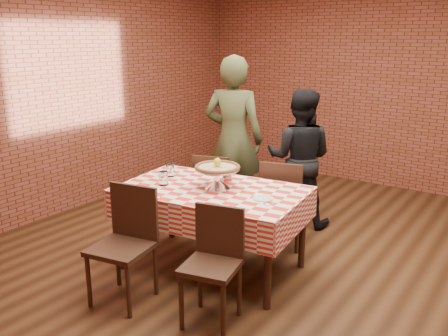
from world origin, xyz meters
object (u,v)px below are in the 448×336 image
(water_glass_right, at_px, (170,170))
(chair_near_right, at_px, (211,269))
(chair_far_left, at_px, (216,192))
(water_glass_left, at_px, (163,178))
(table, at_px, (212,229))
(chair_near_left, at_px, (121,248))
(pizza_stand, at_px, (217,178))
(pizza, at_px, (217,168))
(diner_black, at_px, (299,158))
(chair_far_right, at_px, (284,202))
(diner_olive, at_px, (234,139))
(condiment_caddy, at_px, (228,174))

(water_glass_right, xyz_separation_m, chair_near_right, (1.04, -0.78, -0.39))
(water_glass_right, relative_size, chair_far_left, 0.15)
(water_glass_left, distance_m, chair_far_left, 1.00)
(water_glass_left, distance_m, water_glass_right, 0.27)
(table, distance_m, chair_near_left, 0.89)
(table, height_order, water_glass_left, water_glass_left)
(pizza_stand, bearing_deg, chair_far_left, 126.84)
(chair_near_left, distance_m, chair_near_right, 0.77)
(table, distance_m, chair_far_left, 0.90)
(pizza_stand, bearing_deg, water_glass_left, -154.76)
(table, xyz_separation_m, pizza, (0.03, 0.04, 0.57))
(water_glass_right, relative_size, diner_black, 0.08)
(chair_far_right, xyz_separation_m, diner_olive, (-0.81, 0.32, 0.48))
(water_glass_left, relative_size, chair_near_right, 0.15)
(water_glass_left, bearing_deg, chair_near_left, -76.90)
(diner_black, bearing_deg, chair_near_right, 83.04)
(chair_near_left, distance_m, diner_olive, 2.08)
(chair_far_right, bearing_deg, water_glass_right, 26.21)
(table, xyz_separation_m, diner_olive, (-0.54, 1.15, 0.55))
(chair_near_left, height_order, chair_near_right, chair_near_left)
(water_glass_left, relative_size, chair_far_right, 0.14)
(pizza, xyz_separation_m, water_glass_right, (-0.57, 0.03, -0.12))
(diner_olive, bearing_deg, pizza_stand, 102.26)
(chair_far_left, relative_size, chair_far_right, 0.97)
(chair_near_left, relative_size, chair_far_right, 1.02)
(chair_near_right, bearing_deg, pizza, 109.41)
(pizza_stand, height_order, water_glass_right, pizza_stand)
(table, relative_size, water_glass_right, 12.47)
(water_glass_right, distance_m, diner_black, 1.51)
(pizza_stand, distance_m, diner_olive, 1.25)
(chair_near_right, relative_size, diner_black, 0.57)
(water_glass_left, bearing_deg, chair_far_left, 95.63)
(condiment_caddy, height_order, chair_near_right, condiment_caddy)
(chair_near_right, bearing_deg, diner_black, 86.70)
(water_glass_left, xyz_separation_m, diner_black, (0.55, 1.59, -0.07))
(diner_olive, relative_size, diner_black, 1.23)
(table, height_order, condiment_caddy, condiment_caddy)
(table, relative_size, chair_near_left, 1.73)
(diner_black, bearing_deg, pizza_stand, 68.85)
(chair_far_right, bearing_deg, chair_far_left, -10.78)
(water_glass_left, bearing_deg, chair_far_right, 55.50)
(pizza_stand, height_order, chair_far_left, pizza_stand)
(condiment_caddy, height_order, diner_black, diner_black)
(pizza, distance_m, chair_far_right, 0.96)
(condiment_caddy, bearing_deg, diner_olive, 95.95)
(chair_near_right, bearing_deg, diner_olive, 106.44)
(pizza_stand, height_order, water_glass_left, pizza_stand)
(condiment_caddy, distance_m, diner_olive, 1.02)
(pizza, xyz_separation_m, condiment_caddy, (-0.05, 0.24, -0.12))
(water_glass_left, bearing_deg, diner_black, 70.92)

